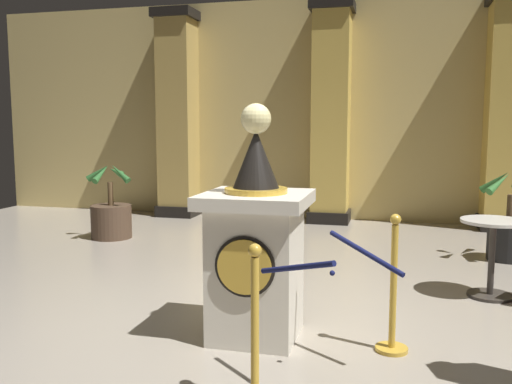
{
  "coord_description": "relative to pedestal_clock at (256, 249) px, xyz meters",
  "views": [
    {
      "loc": [
        1.08,
        -4.25,
        1.66
      ],
      "look_at": [
        0.05,
        -0.2,
        1.15
      ],
      "focal_mm": 38.66,
      "sensor_mm": 36.0,
      "label": 1
    }
  ],
  "objects": [
    {
      "name": "column_centre_rear",
      "position": [
        -0.05,
        5.35,
        1.12
      ],
      "size": [
        0.72,
        0.72,
        3.68
      ],
      "color": "black",
      "rests_on": "ground_plane"
    },
    {
      "name": "stanchion_far",
      "position": [
        1.04,
        -0.02,
        -0.35
      ],
      "size": [
        0.24,
        0.24,
        1.03
      ],
      "color": "gold",
      "rests_on": "ground_plane"
    },
    {
      "name": "potted_palm_right",
      "position": [
        2.41,
        3.17,
        -0.36
      ],
      "size": [
        0.75,
        0.76,
        1.14
      ],
      "color": "black",
      "rests_on": "ground_plane"
    },
    {
      "name": "potted_palm_left",
      "position": [
        -3.01,
        3.17,
        -0.4
      ],
      "size": [
        0.73,
        0.73,
        1.12
      ],
      "color": "#4C3828",
      "rests_on": "ground_plane"
    },
    {
      "name": "cafe_table",
      "position": [
        1.96,
        1.54,
        -0.22
      ],
      "size": [
        0.61,
        0.61,
        0.76
      ],
      "color": "#332D28",
      "rests_on": "ground_plane"
    },
    {
      "name": "back_wall",
      "position": [
        -0.05,
        5.71,
        1.21
      ],
      "size": [
        12.96,
        0.16,
        3.83
      ],
      "primitive_type": "cube",
      "color": "tan",
      "rests_on": "ground_plane"
    },
    {
      "name": "velvet_rope",
      "position": [
        0.65,
        -0.53,
        0.08
      ],
      "size": [
        0.93,
        0.94,
        0.22
      ],
      "color": "#141947"
    },
    {
      "name": "pedestal_clock",
      "position": [
        0.0,
        0.0,
        0.0
      ],
      "size": [
        0.81,
        0.81,
        1.82
      ],
      "color": "silver",
      "rests_on": "ground_plane"
    },
    {
      "name": "stanchion_near",
      "position": [
        0.26,
        -1.04,
        -0.37
      ],
      "size": [
        0.24,
        0.24,
        0.98
      ],
      "color": "gold",
      "rests_on": "ground_plane"
    },
    {
      "name": "column_right",
      "position": [
        2.72,
        5.35,
        1.12
      ],
      "size": [
        0.78,
        0.78,
        3.68
      ],
      "color": "black",
      "rests_on": "ground_plane"
    },
    {
      "name": "ground_plane",
      "position": [
        -0.05,
        0.2,
        -0.71
      ],
      "size": [
        12.96,
        12.96,
        0.0
      ],
      "primitive_type": "plane",
      "color": "#9E9384"
    },
    {
      "name": "column_left",
      "position": [
        -2.82,
        5.35,
        1.12
      ],
      "size": [
        0.72,
        0.72,
        3.68
      ],
      "color": "black",
      "rests_on": "ground_plane"
    }
  ]
}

